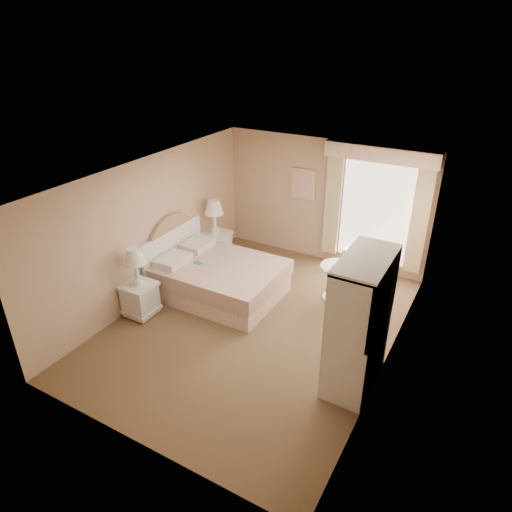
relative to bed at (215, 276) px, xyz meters
The scene contains 9 objects.
room 1.52m from the bed, 23.76° to the right, with size 4.21×5.51×2.51m.
window 3.22m from the bed, 44.88° to the left, with size 2.05×0.22×2.51m.
framed_art 2.61m from the bed, 73.21° to the left, with size 0.52×0.04×0.62m.
bed is the anchor object (origin of this frame).
nightstand_near 1.39m from the bed, 121.25° to the right, with size 0.51×0.51×1.22m.
nightstand_far 1.30m from the bed, 123.75° to the left, with size 0.54×0.54×1.31m.
round_table 2.17m from the bed, 24.80° to the left, with size 0.62×0.62×0.66m.
cafe_chair 2.83m from the bed, 31.23° to the left, with size 0.45×0.45×0.87m.
armoire 3.12m from the bed, 18.12° to the right, with size 0.58×1.15×1.91m.
Camera 1 is at (3.02, -5.37, 4.44)m, focal length 32.00 mm.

